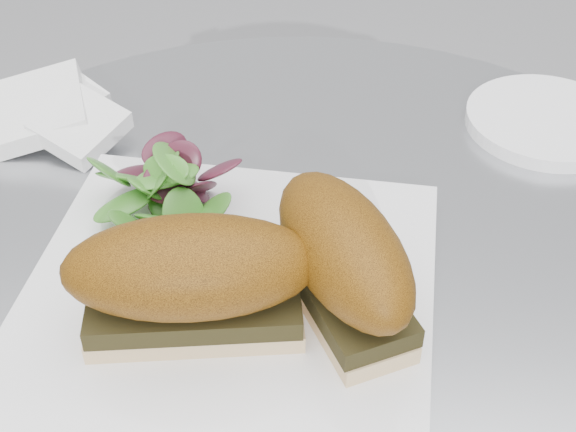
% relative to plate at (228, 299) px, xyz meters
% --- Properties ---
extents(plate, '(0.30, 0.30, 0.02)m').
position_rel_plate_xyz_m(plate, '(0.00, 0.00, 0.00)').
color(plate, white).
rests_on(plate, table).
extents(sandwich_left, '(0.16, 0.08, 0.08)m').
position_rel_plate_xyz_m(sandwich_left, '(-0.02, -0.03, 0.05)').
color(sandwich_left, '#D1BB82').
rests_on(sandwich_left, plate).
extents(sandwich_right, '(0.12, 0.15, 0.08)m').
position_rel_plate_xyz_m(sandwich_right, '(0.07, -0.01, 0.05)').
color(sandwich_right, '#D1BB82').
rests_on(sandwich_right, plate).
extents(salad, '(0.09, 0.09, 0.05)m').
position_rel_plate_xyz_m(salad, '(-0.05, 0.08, 0.03)').
color(salad, green).
rests_on(salad, plate).
extents(napkin, '(0.11, 0.11, 0.02)m').
position_rel_plate_xyz_m(napkin, '(-0.16, 0.19, 0.00)').
color(napkin, white).
rests_on(napkin, table).
extents(saucer, '(0.14, 0.14, 0.01)m').
position_rel_plate_xyz_m(saucer, '(0.26, 0.23, -0.00)').
color(saucer, white).
rests_on(saucer, table).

